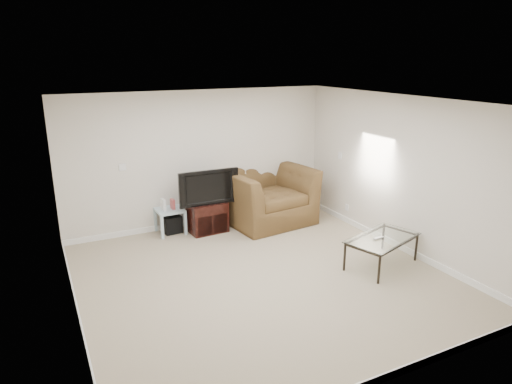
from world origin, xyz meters
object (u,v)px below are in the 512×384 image
coffee_table (381,251)px  recliner (267,187)px  side_table (170,221)px  subwoofer (172,224)px  television (207,186)px  tv_stand (207,217)px

coffee_table → recliner: bearing=104.7°
side_table → coffee_table: 3.69m
side_table → coffee_table: (2.48, -2.73, 0.00)m
subwoofer → recliner: 1.90m
subwoofer → coffee_table: 3.69m
recliner → coffee_table: size_ratio=1.37×
television → side_table: bearing=158.6°
tv_stand → recliner: 1.28m
tv_stand → subwoofer: 0.66m
television → side_table: 0.93m
tv_stand → television: 0.59m
side_table → recliner: 1.91m
subwoofer → television: bearing=-24.8°
television → coffee_table: 3.16m
television → subwoofer: (-0.60, 0.28, -0.70)m
subwoofer → coffee_table: size_ratio=0.26×
tv_stand → subwoofer: tv_stand is taller
subwoofer → side_table: bearing=-144.9°
subwoofer → recliner: bearing=-8.1°
tv_stand → subwoofer: size_ratio=2.14×
tv_stand → recliner: (1.21, -0.01, 0.42)m
side_table → recliner: (1.83, -0.24, 0.47)m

